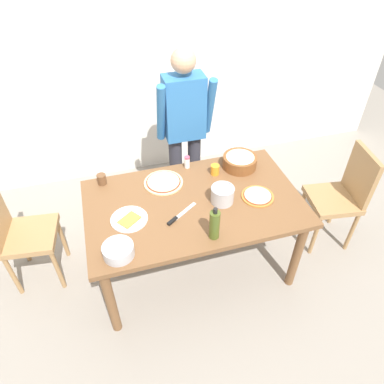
# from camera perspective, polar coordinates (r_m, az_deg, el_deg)

# --- Properties ---
(ground) EXTENTS (8.00, 8.00, 0.00)m
(ground) POSITION_cam_1_polar(r_m,az_deg,el_deg) (3.17, 0.26, -11.68)
(ground) COLOR gray
(wall_back) EXTENTS (5.60, 0.10, 2.60)m
(wall_back) POSITION_cam_1_polar(r_m,az_deg,el_deg) (3.69, -7.25, 21.40)
(wall_back) COLOR silver
(wall_back) RESTS_ON ground
(dining_table) EXTENTS (1.60, 0.96, 0.76)m
(dining_table) POSITION_cam_1_polar(r_m,az_deg,el_deg) (2.67, 0.30, -2.96)
(dining_table) COLOR brown
(dining_table) RESTS_ON ground
(person_cook) EXTENTS (0.49, 0.25, 1.62)m
(person_cook) POSITION_cam_1_polar(r_m,az_deg,el_deg) (3.12, -1.22, 10.50)
(person_cook) COLOR #2D2D38
(person_cook) RESTS_ON ground
(chair_wooden_left) EXTENTS (0.44, 0.44, 0.95)m
(chair_wooden_left) POSITION_cam_1_polar(r_m,az_deg,el_deg) (3.01, -26.47, -5.68)
(chair_wooden_left) COLOR #A37A4C
(chair_wooden_left) RESTS_ON ground
(chair_wooden_right) EXTENTS (0.45, 0.45, 0.95)m
(chair_wooden_right) POSITION_cam_1_polar(r_m,az_deg,el_deg) (3.27, 23.22, -0.18)
(chair_wooden_right) COLOR #A37A4C
(chair_wooden_right) RESTS_ON ground
(pizza_raw_on_board) EXTENTS (0.31, 0.31, 0.02)m
(pizza_raw_on_board) POSITION_cam_1_polar(r_m,az_deg,el_deg) (2.77, -4.66, 1.60)
(pizza_raw_on_board) COLOR beige
(pizza_raw_on_board) RESTS_ON dining_table
(pizza_cooked_on_tray) EXTENTS (0.24, 0.24, 0.02)m
(pizza_cooked_on_tray) POSITION_cam_1_polar(r_m,az_deg,el_deg) (2.68, 10.61, -0.64)
(pizza_cooked_on_tray) COLOR #C67A33
(pizza_cooked_on_tray) RESTS_ON dining_table
(plate_with_slice) EXTENTS (0.26, 0.26, 0.02)m
(plate_with_slice) POSITION_cam_1_polar(r_m,az_deg,el_deg) (2.50, -10.16, -4.37)
(plate_with_slice) COLOR white
(plate_with_slice) RESTS_ON dining_table
(popcorn_bowl) EXTENTS (0.28, 0.28, 0.11)m
(popcorn_bowl) POSITION_cam_1_polar(r_m,az_deg,el_deg) (2.93, 7.77, 5.08)
(popcorn_bowl) COLOR brown
(popcorn_bowl) RESTS_ON dining_table
(mixing_bowl_steel) EXTENTS (0.20, 0.20, 0.08)m
(mixing_bowl_steel) POSITION_cam_1_polar(r_m,az_deg,el_deg) (2.28, -11.87, -9.29)
(mixing_bowl_steel) COLOR #B7B7BC
(mixing_bowl_steel) RESTS_ON dining_table
(olive_oil_bottle) EXTENTS (0.07, 0.07, 0.26)m
(olive_oil_bottle) POSITION_cam_1_polar(r_m,az_deg,el_deg) (2.29, 3.68, -5.31)
(olive_oil_bottle) COLOR #47561E
(olive_oil_bottle) RESTS_ON dining_table
(steel_pot) EXTENTS (0.17, 0.17, 0.13)m
(steel_pot) POSITION_cam_1_polar(r_m,az_deg,el_deg) (2.58, 4.97, -0.39)
(steel_pot) COLOR #B7B7BC
(steel_pot) RESTS_ON dining_table
(cup_orange) EXTENTS (0.07, 0.07, 0.08)m
(cup_orange) POSITION_cam_1_polar(r_m,az_deg,el_deg) (2.84, 3.76, 3.64)
(cup_orange) COLOR orange
(cup_orange) RESTS_ON dining_table
(cup_small_brown) EXTENTS (0.07, 0.07, 0.08)m
(cup_small_brown) POSITION_cam_1_polar(r_m,az_deg,el_deg) (2.83, -14.44, 2.02)
(cup_small_brown) COLOR brown
(cup_small_brown) RESTS_ON dining_table
(salt_shaker) EXTENTS (0.04, 0.04, 0.11)m
(salt_shaker) POSITION_cam_1_polar(r_m,az_deg,el_deg) (2.90, -0.81, 4.89)
(salt_shaker) COLOR white
(salt_shaker) RESTS_ON dining_table
(chef_knife) EXTENTS (0.25, 0.18, 0.02)m
(chef_knife) POSITION_cam_1_polar(r_m,az_deg,el_deg) (2.49, -2.21, -3.95)
(chef_knife) COLOR silver
(chef_knife) RESTS_ON dining_table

